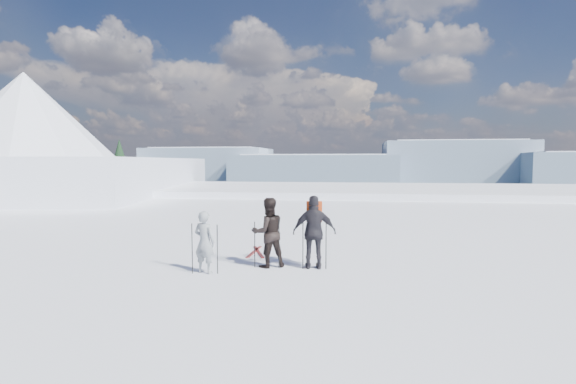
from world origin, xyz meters
name	(u,v)px	position (x,y,z in m)	size (l,w,h in m)	color
lake_basin	(354,266)	(0.00, 30.00, -6.50)	(820.00, 820.00, 71.62)	white
far_mountain_range	(385,171)	(29.60, 454.78, -7.19)	(770.00, 110.00, 53.00)	slate
near_ridge	(69,227)	(-26.68, 29.33, -3.50)	(31.37, 35.68, 25.62)	white
skier_grey	(204,242)	(-3.63, 1.25, 0.77)	(0.56, 0.37, 1.54)	gray
skier_dark	(268,232)	(-2.19, 2.09, 0.91)	(0.88, 0.69, 1.81)	black
skier_pack	(314,232)	(-0.99, 2.11, 0.94)	(1.10, 0.46, 1.88)	black
backpack	(314,184)	(-1.02, 2.35, 2.15)	(0.40, 0.23, 0.53)	#CF4113
ski_poles	(264,246)	(-2.24, 1.75, 0.63)	(3.24, 0.96, 1.35)	black
skis_loose	(256,252)	(-2.91, 3.86, 0.01)	(0.68, 1.70, 0.03)	black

